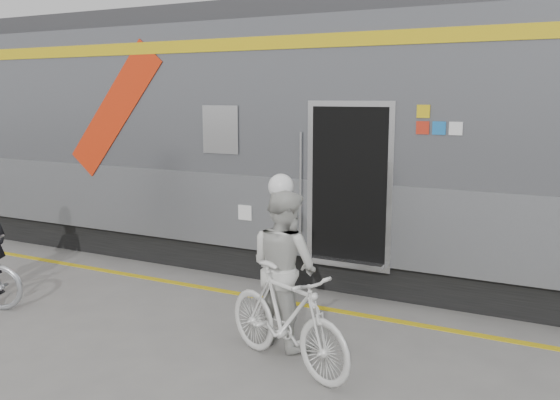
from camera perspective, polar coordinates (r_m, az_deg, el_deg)
The scene contains 6 objects.
ground at distance 6.65m, azimuth -11.97°, elevation -14.56°, with size 90.00×90.00×0.00m, color slate.
train at distance 10.14m, azimuth -2.05°, elevation 6.14°, with size 24.00×3.17×4.10m.
safety_strip at distance 8.30m, azimuth -2.56°, elevation -9.24°, with size 24.00×0.12×0.01m, color gold.
woman at distance 6.57m, azimuth 0.40°, elevation -6.48°, with size 0.85×0.66×1.75m, color silver.
bicycle_right at distance 6.09m, azimuth 0.62°, elevation -11.27°, with size 0.50×1.77×1.06m, color silver.
helmet_woman at distance 6.36m, azimuth 0.41°, elevation 2.32°, with size 0.28×0.28×0.28m, color white.
Camera 1 is at (3.86, -4.67, 2.75)m, focal length 38.00 mm.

